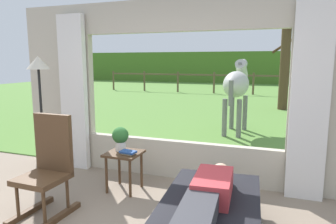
# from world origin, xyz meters

# --- Properties ---
(back_wall_with_window) EXTENTS (5.20, 0.12, 2.55)m
(back_wall_with_window) POSITION_xyz_m (0.00, 2.26, 1.25)
(back_wall_with_window) COLOR #BCB29E
(back_wall_with_window) RESTS_ON ground_plane
(curtain_panel_left) EXTENTS (0.44, 0.10, 2.40)m
(curtain_panel_left) POSITION_xyz_m (-1.69, 2.12, 1.20)
(curtain_panel_left) COLOR silver
(curtain_panel_left) RESTS_ON ground_plane
(curtain_panel_right) EXTENTS (0.44, 0.10, 2.40)m
(curtain_panel_right) POSITION_xyz_m (1.69, 2.12, 1.20)
(curtain_panel_right) COLOR silver
(curtain_panel_right) RESTS_ON ground_plane
(outdoor_pasture_lawn) EXTENTS (36.00, 21.68, 0.02)m
(outdoor_pasture_lawn) POSITION_xyz_m (0.00, 13.16, 0.01)
(outdoor_pasture_lawn) COLOR #568438
(outdoor_pasture_lawn) RESTS_ON ground_plane
(distant_hill_ridge) EXTENTS (36.00, 2.00, 2.40)m
(distant_hill_ridge) POSITION_xyz_m (0.00, 23.00, 1.20)
(distant_hill_ridge) COLOR #466E26
(distant_hill_ridge) RESTS_ON ground_plane
(recliner_sofa) EXTENTS (1.04, 1.77, 0.42)m
(recliner_sofa) POSITION_xyz_m (0.81, 0.69, 0.22)
(recliner_sofa) COLOR black
(recliner_sofa) RESTS_ON ground_plane
(reclining_person) EXTENTS (0.39, 1.44, 0.22)m
(reclining_person) POSITION_xyz_m (0.81, 0.64, 0.52)
(reclining_person) COLOR #B23338
(reclining_person) RESTS_ON recliner_sofa
(rocking_chair) EXTENTS (0.49, 0.69, 1.12)m
(rocking_chair) POSITION_xyz_m (-1.02, 0.72, 0.55)
(rocking_chair) COLOR #4C331E
(rocking_chair) RESTS_ON ground_plane
(side_table) EXTENTS (0.44, 0.44, 0.52)m
(side_table) POSITION_xyz_m (-0.53, 1.57, 0.43)
(side_table) COLOR #4C331E
(side_table) RESTS_ON ground_plane
(potted_plant) EXTENTS (0.22, 0.22, 0.32)m
(potted_plant) POSITION_xyz_m (-0.61, 1.63, 0.70)
(potted_plant) COLOR silver
(potted_plant) RESTS_ON side_table
(book_stack) EXTENTS (0.21, 0.16, 0.05)m
(book_stack) POSITION_xyz_m (-0.44, 1.51, 0.55)
(book_stack) COLOR beige
(book_stack) RESTS_ON side_table
(floor_lamp_left) EXTENTS (0.32, 0.32, 1.77)m
(floor_lamp_left) POSITION_xyz_m (-1.83, 1.55, 1.43)
(floor_lamp_left) COLOR black
(floor_lamp_left) RESTS_ON ground_plane
(horse) EXTENTS (0.61, 1.81, 1.73)m
(horse) POSITION_xyz_m (0.37, 5.46, 1.16)
(horse) COLOR #B2B2AD
(horse) RESTS_ON outdoor_pasture_lawn
(pasture_tree) EXTENTS (1.20, 1.20, 3.66)m
(pasture_tree) POSITION_xyz_m (1.44, 9.63, 1.70)
(pasture_tree) COLOR #4C3823
(pasture_tree) RESTS_ON outdoor_pasture_lawn
(pasture_fence_line) EXTENTS (16.10, 0.10, 1.10)m
(pasture_fence_line) POSITION_xyz_m (0.00, 14.28, 0.74)
(pasture_fence_line) COLOR brown
(pasture_fence_line) RESTS_ON outdoor_pasture_lawn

